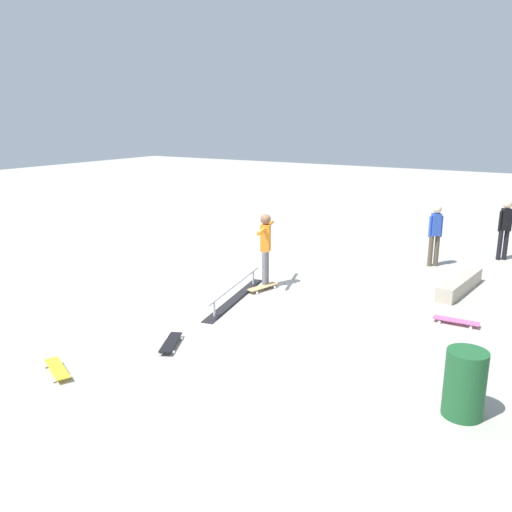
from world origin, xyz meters
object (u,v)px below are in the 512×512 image
object	(u,v)px
loose_skateboard_yellow	(57,369)
skateboard_main	(263,287)
skate_ledge	(460,284)
bystander_blue_shirt	(435,232)
loose_skateboard_black	(171,342)
grind_rail	(235,293)
trash_bin	(465,384)
skater_main	(266,245)
loose_skateboard_pink	(456,321)
bystander_black_shirt	(505,226)

from	to	relation	value
loose_skateboard_yellow	skateboard_main	bearing A→B (deg)	-71.63
skate_ledge	bystander_blue_shirt	world-z (taller)	bystander_blue_shirt
loose_skateboard_black	skateboard_main	bearing A→B (deg)	-22.02
bystander_blue_shirt	skateboard_main	bearing A→B (deg)	20.05
skateboard_main	skate_ledge	bearing A→B (deg)	-44.79
grind_rail	trash_bin	xyz separation A→B (m)	(2.19, 4.90, 0.29)
grind_rail	bystander_blue_shirt	size ratio (longest dim) A/B	1.81
skater_main	bystander_blue_shirt	size ratio (longest dim) A/B	1.05
skater_main	skateboard_main	bearing A→B (deg)	178.52
loose_skateboard_black	loose_skateboard_pink	bearing A→B (deg)	-73.43
grind_rail	loose_skateboard_yellow	bearing A→B (deg)	-17.67
bystander_black_shirt	trash_bin	bearing A→B (deg)	-119.82
bystander_black_shirt	loose_skateboard_pink	distance (m)	5.43
bystander_black_shirt	loose_skateboard_black	xyz separation A→B (m)	(8.82, -3.91, -0.82)
loose_skateboard_pink	bystander_black_shirt	bearing A→B (deg)	87.65
loose_skateboard_yellow	trash_bin	distance (m)	5.69
skate_ledge	skateboard_main	world-z (taller)	skate_ledge
grind_rail	loose_skateboard_pink	world-z (taller)	grind_rail
skater_main	loose_skateboard_black	xyz separation A→B (m)	(3.54, 0.26, -0.88)
grind_rail	bystander_blue_shirt	xyz separation A→B (m)	(-4.74, 2.88, 0.74)
skater_main	bystander_blue_shirt	bearing A→B (deg)	-53.91
skateboard_main	bystander_black_shirt	distance (m)	6.92
bystander_black_shirt	trash_bin	world-z (taller)	bystander_black_shirt
grind_rail	skateboard_main	size ratio (longest dim) A/B	3.44
trash_bin	loose_skateboard_black	bearing A→B (deg)	-85.94
loose_skateboard_yellow	skate_ledge	bearing A→B (deg)	-95.78
trash_bin	skate_ledge	bearing A→B (deg)	-168.76
trash_bin	skater_main	bearing A→B (deg)	-123.95
skater_main	loose_skateboard_pink	bearing A→B (deg)	-108.48
skateboard_main	loose_skateboard_pink	xyz separation A→B (m)	(-0.14, 4.03, 0.00)
skate_ledge	skater_main	xyz separation A→B (m)	(1.93, -3.76, 0.80)
loose_skateboard_black	trash_bin	world-z (taller)	trash_bin
skate_ledge	bystander_blue_shirt	bearing A→B (deg)	-150.73
skate_ledge	loose_skateboard_pink	bearing A→B (deg)	9.40
loose_skateboard_pink	trash_bin	distance (m)	3.22
skater_main	loose_skateboard_black	world-z (taller)	skater_main
skater_main	skateboard_main	world-z (taller)	skater_main
loose_skateboard_yellow	loose_skateboard_pink	world-z (taller)	same
skateboard_main	loose_skateboard_yellow	xyz separation A→B (m)	(4.91, -0.63, 0.00)
grind_rail	loose_skateboard_yellow	xyz separation A→B (m)	(4.11, -0.44, -0.07)
bystander_black_shirt	loose_skateboard_yellow	distance (m)	11.47
loose_skateboard_black	skate_ledge	bearing A→B (deg)	-57.98
loose_skateboard_pink	trash_bin	world-z (taller)	trash_bin
skater_main	loose_skateboard_pink	world-z (taller)	skater_main
grind_rail	skateboard_main	distance (m)	0.82
loose_skateboard_yellow	trash_bin	xyz separation A→B (m)	(-1.92, 5.34, 0.37)
skater_main	bystander_black_shirt	bearing A→B (deg)	-55.53
skateboard_main	loose_skateboard_pink	world-z (taller)	same
skate_ledge	skater_main	bearing A→B (deg)	-62.79
loose_skateboard_yellow	loose_skateboard_pink	xyz separation A→B (m)	(-5.05, 4.65, 0.00)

